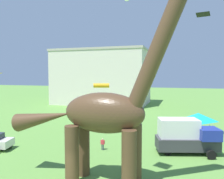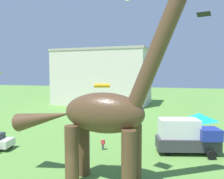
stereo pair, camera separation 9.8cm
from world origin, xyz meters
name	(u,v)px [view 1 (the left image)]	position (x,y,z in m)	size (l,w,h in m)	color
dinosaur_sculpture	(103,113)	(1.39, 3.27, 4.82)	(12.75, 2.70, 13.33)	#513823
parked_box_truck	(186,136)	(6.75, 11.19, 1.65)	(5.96, 3.57, 3.20)	#38383D
person_near_flyer	(103,143)	(-0.94, 9.68, 0.69)	(0.43, 0.19, 1.15)	#2D3347
festival_canopy_tent	(198,117)	(8.15, 16.48, 2.54)	(3.15, 3.15, 3.00)	#B2B2B7
kite_high_right	(101,85)	(-5.30, 21.32, 5.71)	(2.43, 2.33, 0.69)	orange
kite_near_high	(203,14)	(8.25, 14.74, 13.53)	(1.49, 1.22, 0.27)	black
background_building_block	(102,77)	(-13.20, 43.66, 6.76)	(23.10, 13.89, 13.50)	beige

